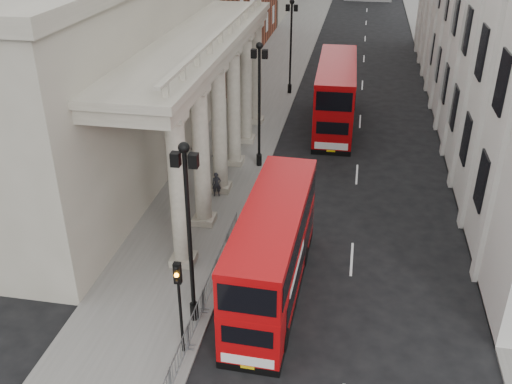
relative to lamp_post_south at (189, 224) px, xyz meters
name	(u,v)px	position (x,y,z in m)	size (l,w,h in m)	color
sidewalk_west	(252,114)	(-2.40, 26.00, -4.85)	(6.00, 140.00, 0.12)	slate
sidewalk_east	(456,127)	(14.10, 26.00, -4.85)	(3.00, 140.00, 0.12)	slate
kerb	(287,116)	(0.55, 26.00, -4.84)	(0.20, 140.00, 0.14)	slate
portico_building	(99,82)	(-9.90, 14.00, 1.09)	(9.00, 28.00, 12.00)	gray
lamp_post_south	(189,224)	(0.00, 0.00, 0.00)	(1.05, 0.44, 8.32)	black
lamp_post_mid	(259,97)	(0.00, 16.00, 0.00)	(1.05, 0.44, 8.32)	black
lamp_post_north	(291,41)	(0.00, 32.00, 0.00)	(1.05, 0.44, 8.32)	black
traffic_light	(179,292)	(0.10, -2.02, -1.80)	(0.28, 0.33, 4.30)	black
crowd_barriers	(188,337)	(0.25, -1.77, -4.24)	(0.50, 18.75, 1.10)	gray
bus_near	(273,249)	(3.01, 2.61, -2.53)	(2.83, 10.61, 4.55)	#B1080A
bus_far	(336,94)	(4.52, 24.60, -2.25)	(3.16, 11.87, 5.09)	#A40709
pedestrian_a	(217,184)	(-1.77, 11.21, -4.03)	(0.55, 0.36, 1.52)	black
pedestrian_b	(197,149)	(-4.31, 15.91, -3.93)	(0.84, 0.65, 1.72)	black
pedestrian_c	(218,152)	(-2.75, 15.65, -3.92)	(0.85, 0.55, 1.74)	black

